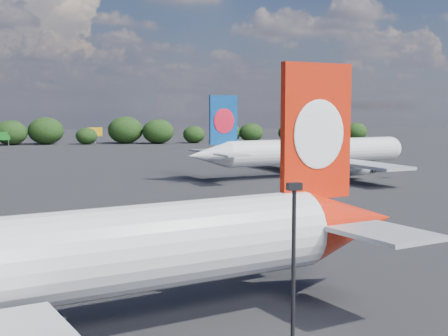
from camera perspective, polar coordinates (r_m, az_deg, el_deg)
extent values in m
plane|color=black|center=(95.44, -16.35, -2.23)|extent=(500.00, 500.00, 0.00)
cylinder|color=silver|center=(33.30, -19.22, -8.33)|extent=(36.91, 15.37, 4.88)
cone|color=red|center=(43.41, 11.35, -4.89)|extent=(8.88, 6.92, 4.88)
cube|color=red|center=(40.83, 8.45, 3.33)|extent=(5.28, 2.02, 8.78)
ellipsoid|color=white|center=(40.61, 8.70, 3.06)|extent=(3.98, 1.37, 4.49)
ellipsoid|color=white|center=(41.06, 8.19, 3.10)|extent=(3.98, 1.37, 4.49)
cube|color=#A9ACB1|center=(38.19, 14.55, -5.81)|extent=(5.89, 6.87, 0.29)
cube|color=#A9ACB1|center=(46.27, 5.11, -3.65)|extent=(5.89, 6.87, 0.29)
cylinder|color=black|center=(37.37, -16.94, -12.16)|extent=(0.34, 0.34, 2.44)
cylinder|color=black|center=(37.66, -16.90, -13.51)|extent=(1.15, 0.73, 1.07)
cylinder|color=black|center=(37.90, -15.28, -13.34)|extent=(1.15, 0.73, 1.07)
cylinder|color=silver|center=(114.25, 8.24, 1.52)|extent=(34.98, 11.90, 4.58)
sphere|color=silver|center=(124.84, 14.87, 1.74)|extent=(5.45, 5.45, 4.58)
cone|color=silver|center=(103.91, -1.42, 1.17)|extent=(8.14, 6.04, 4.58)
cube|color=navy|center=(104.78, -0.06, 4.42)|extent=(5.02, 1.52, 8.24)
ellipsoid|color=red|center=(104.54, 0.01, 4.33)|extent=(3.80, 1.00, 4.21)
ellipsoid|color=red|center=(105.03, -0.12, 4.33)|extent=(3.80, 1.00, 4.21)
cube|color=#A9ACB1|center=(100.14, 0.73, 1.21)|extent=(5.20, 6.25, 0.27)
cube|color=#A9ACB1|center=(109.21, -1.64, 1.58)|extent=(5.20, 6.25, 0.27)
cube|color=#A9ACB1|center=(105.89, 12.67, 0.32)|extent=(9.73, 19.17, 0.50)
cube|color=#A9ACB1|center=(125.31, 5.87, 1.24)|extent=(9.73, 19.17, 0.50)
cylinder|color=#A9ACB1|center=(110.72, 11.92, -0.05)|extent=(5.00, 3.39, 2.47)
cube|color=#A9ACB1|center=(110.65, 11.93, 0.28)|extent=(2.03, 0.70, 1.10)
cylinder|color=#A9ACB1|center=(122.56, 7.72, 0.56)|extent=(5.00, 3.39, 2.47)
cube|color=#A9ACB1|center=(122.50, 7.72, 0.86)|extent=(2.03, 0.70, 1.10)
cylinder|color=black|center=(111.23, 8.23, -0.25)|extent=(0.31, 0.31, 2.29)
cylinder|color=black|center=(111.33, 8.23, -0.69)|extent=(1.07, 0.62, 1.01)
cylinder|color=black|center=(110.77, 7.79, -0.72)|extent=(1.07, 0.62, 1.01)
cylinder|color=black|center=(115.80, 6.71, 0.01)|extent=(0.31, 0.31, 2.29)
cylinder|color=black|center=(115.89, 6.70, -0.42)|extent=(1.07, 0.62, 1.01)
cylinder|color=black|center=(115.35, 6.28, -0.45)|extent=(1.07, 0.62, 1.01)
cylinder|color=black|center=(122.74, 13.54, 0.19)|extent=(0.26, 0.26, 2.29)
cylinder|color=black|center=(122.83, 13.53, -0.24)|extent=(0.87, 0.49, 0.82)
cylinder|color=black|center=(24.34, 6.31, -13.38)|extent=(0.16, 0.16, 9.65)
cube|color=black|center=(23.20, 6.45, -1.69)|extent=(0.55, 0.30, 0.28)
cube|color=#156B1E|center=(211.91, -19.79, 2.77)|extent=(6.00, 0.30, 2.60)
cylinder|color=gray|center=(211.76, -19.10, 2.19)|extent=(0.20, 0.20, 2.00)
cube|color=#ECA615|center=(216.77, -11.71, 3.25)|extent=(5.00, 0.30, 3.00)
cylinder|color=gray|center=(216.89, -11.70, 2.53)|extent=(0.30, 0.30, 2.50)
ellipsoid|color=black|center=(215.76, -18.91, 3.07)|extent=(10.54, 8.92, 8.11)
ellipsoid|color=black|center=(216.29, -15.98, 3.29)|extent=(11.75, 9.94, 9.04)
ellipsoid|color=black|center=(213.58, -12.46, 2.87)|extent=(7.17, 6.07, 5.52)
ellipsoid|color=black|center=(215.52, -9.00, 3.45)|extent=(11.93, 10.09, 9.17)
ellipsoid|color=black|center=(213.18, -6.04, 3.34)|extent=(10.80, 9.14, 8.30)
ellipsoid|color=black|center=(215.73, -2.77, 3.07)|extent=(7.67, 6.49, 5.90)
ellipsoid|color=black|center=(222.26, 0.46, 3.26)|extent=(8.72, 7.38, 6.71)
ellipsoid|color=black|center=(222.09, 2.51, 3.25)|extent=(8.71, 7.37, 6.70)
ellipsoid|color=black|center=(230.70, 5.89, 3.22)|extent=(7.64, 6.46, 5.88)
ellipsoid|color=black|center=(235.55, 8.73, 3.42)|extent=(9.66, 8.17, 7.43)
ellipsoid|color=black|center=(234.33, 11.94, 3.27)|extent=(8.73, 7.38, 6.71)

